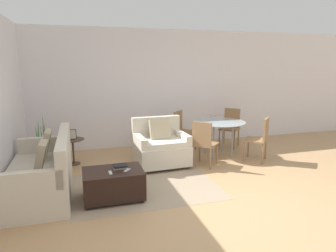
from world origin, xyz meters
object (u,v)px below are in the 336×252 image
object	(u,v)px
dining_table	(219,125)
tv_remote_primary	(110,173)
ottoman	(113,183)
potted_plant	(43,156)
armchair	(161,147)
dining_chair_near_right	(260,136)
dining_chair_near_left	(204,141)
dining_chair_far_right	(231,125)
book_stack	(120,166)
dining_chair_far_left	(182,128)
side_table	(73,147)
picture_frame	(72,134)
couch	(43,174)
tv_remote_secondary	(127,170)

from	to	relation	value
dining_table	tv_remote_primary	bearing A→B (deg)	-146.81
ottoman	potted_plant	distance (m)	2.20
armchair	dining_chair_near_right	size ratio (longest dim) A/B	1.12
dining_chair_near_left	armchair	bearing A→B (deg)	155.93
dining_chair_far_right	potted_plant	bearing A→B (deg)	-176.28
book_stack	dining_chair_far_left	world-z (taller)	dining_chair_far_left
armchair	dining_chair_far_left	distance (m)	1.19
side_table	picture_frame	world-z (taller)	picture_frame
ottoman	dining_chair_near_left	xyz separation A→B (m)	(1.82, 0.90, 0.28)
tv_remote_primary	dining_table	xyz separation A→B (m)	(2.48, 1.62, 0.22)
tv_remote_primary	picture_frame	bearing A→B (deg)	105.61
tv_remote_primary	dining_chair_near_right	world-z (taller)	dining_chair_near_right
ottoman	picture_frame	bearing A→B (deg)	107.80
couch	tv_remote_primary	xyz separation A→B (m)	(0.95, -0.61, 0.14)
tv_remote_primary	dining_chair_far_right	xyz separation A→B (m)	(3.10, 2.25, 0.08)
potted_plant	dining_table	distance (m)	3.63
book_stack	tv_remote_secondary	xyz separation A→B (m)	(0.08, -0.12, -0.03)
tv_remote_secondary	dining_chair_far_right	bearing A→B (deg)	37.72
picture_frame	dining_table	xyz separation A→B (m)	(3.01, -0.26, 0.05)
side_table	dining_table	world-z (taller)	dining_table
armchair	side_table	bearing A→B (deg)	161.49
book_stack	tv_remote_primary	size ratio (longest dim) A/B	1.46
couch	picture_frame	world-z (taller)	couch
dining_table	dining_chair_far_left	world-z (taller)	dining_chair_far_left
dining_chair_near_left	dining_table	bearing A→B (deg)	45.00
book_stack	dining_chair_far_right	distance (m)	3.61
ottoman	dining_table	distance (m)	2.91
book_stack	couch	bearing A→B (deg)	157.89
armchair	dining_chair_far_left	xyz separation A→B (m)	(0.75, 0.90, 0.15)
dining_chair_far_right	couch	bearing A→B (deg)	-158.04
book_stack	dining_table	xyz separation A→B (m)	(2.32, 1.47, 0.19)
book_stack	tv_remote_secondary	distance (m)	0.15
side_table	dining_chair_near_left	distance (m)	2.55
potted_plant	dining_chair_far_right	size ratio (longest dim) A/B	1.16
dining_chair_near_right	dining_chair_far_right	size ratio (longest dim) A/B	1.00
book_stack	dining_chair_near_right	size ratio (longest dim) A/B	0.24
couch	side_table	world-z (taller)	couch
tv_remote_primary	dining_chair_near_left	bearing A→B (deg)	28.33
picture_frame	dining_chair_near_left	bearing A→B (deg)	-20.31
dining_chair_far_right	dining_table	bearing A→B (deg)	-135.00
ottoman	side_table	xyz separation A→B (m)	(-0.57, 1.79, 0.12)
armchair	tv_remote_secondary	xyz separation A→B (m)	(-0.86, -1.31, 0.08)
dining_table	dining_chair_near_left	size ratio (longest dim) A/B	1.24
dining_chair_near_right	dining_chair_far_right	world-z (taller)	same
potted_plant	picture_frame	distance (m)	0.71
book_stack	tv_remote_secondary	bearing A→B (deg)	-56.30
book_stack	dining_chair_near_left	world-z (taller)	dining_chair_near_left
couch	armchair	size ratio (longest dim) A/B	1.91
ottoman	book_stack	xyz separation A→B (m)	(0.12, 0.05, 0.23)
armchair	potted_plant	xyz separation A→B (m)	(-2.21, 0.63, -0.17)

